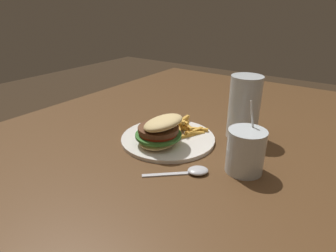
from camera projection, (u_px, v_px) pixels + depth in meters
The scene contains 5 objects.
dining_table at pixel (197, 164), 0.88m from camera, with size 1.45×1.15×0.75m.
meal_plate_near at pixel (165, 133), 0.77m from camera, with size 0.27×0.26×0.10m.
beer_glass at pixel (244, 110), 0.79m from camera, with size 0.09×0.09×0.18m.
juice_glass at pixel (245, 153), 0.64m from camera, with size 0.09×0.09×0.16m.
spoon at pixel (194, 171), 0.64m from camera, with size 0.12×0.13×0.01m.
Camera 1 is at (0.67, 0.36, 1.10)m, focal length 30.00 mm.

